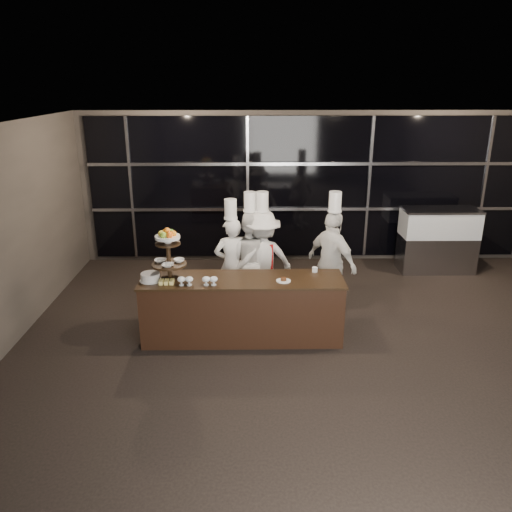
{
  "coord_description": "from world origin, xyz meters",
  "views": [
    {
      "loc": [
        -1.18,
        -4.83,
        3.52
      ],
      "look_at": [
        -1.08,
        1.92,
        1.15
      ],
      "focal_mm": 35.0,
      "sensor_mm": 36.0,
      "label": 1
    }
  ],
  "objects_px": {
    "layer_cake": "(150,277)",
    "chef_c": "(262,260)",
    "display_stand": "(168,251)",
    "chef_d": "(332,262)",
    "display_case": "(438,237)",
    "buffet_counter": "(242,308)",
    "chef_b": "(250,259)",
    "chef_a": "(231,263)"
  },
  "relations": [
    {
      "from": "buffet_counter",
      "to": "chef_d",
      "type": "height_order",
      "value": "chef_d"
    },
    {
      "from": "display_case",
      "to": "chef_c",
      "type": "relative_size",
      "value": 0.74
    },
    {
      "from": "buffet_counter",
      "to": "chef_b",
      "type": "distance_m",
      "value": 1.15
    },
    {
      "from": "display_stand",
      "to": "chef_d",
      "type": "height_order",
      "value": "chef_d"
    },
    {
      "from": "display_stand",
      "to": "chef_a",
      "type": "distance_m",
      "value": 1.39
    },
    {
      "from": "display_case",
      "to": "chef_a",
      "type": "relative_size",
      "value": 0.78
    },
    {
      "from": "buffet_counter",
      "to": "chef_a",
      "type": "distance_m",
      "value": 1.05
    },
    {
      "from": "buffet_counter",
      "to": "layer_cake",
      "type": "bearing_deg",
      "value": -177.73
    },
    {
      "from": "display_stand",
      "to": "chef_d",
      "type": "bearing_deg",
      "value": 19.86
    },
    {
      "from": "display_stand",
      "to": "layer_cake",
      "type": "height_order",
      "value": "display_stand"
    },
    {
      "from": "layer_cake",
      "to": "display_case",
      "type": "bearing_deg",
      "value": 28.64
    },
    {
      "from": "display_stand",
      "to": "layer_cake",
      "type": "xyz_separation_m",
      "value": [
        -0.26,
        -0.05,
        -0.37
      ]
    },
    {
      "from": "layer_cake",
      "to": "chef_c",
      "type": "height_order",
      "value": "chef_c"
    },
    {
      "from": "layer_cake",
      "to": "display_case",
      "type": "distance_m",
      "value": 5.71
    },
    {
      "from": "display_stand",
      "to": "display_case",
      "type": "relative_size",
      "value": 0.52
    },
    {
      "from": "chef_a",
      "to": "chef_c",
      "type": "bearing_deg",
      "value": 7.1
    },
    {
      "from": "chef_a",
      "to": "chef_b",
      "type": "bearing_deg",
      "value": 19.24
    },
    {
      "from": "chef_a",
      "to": "chef_b",
      "type": "height_order",
      "value": "chef_b"
    },
    {
      "from": "chef_d",
      "to": "chef_b",
      "type": "bearing_deg",
      "value": 170.18
    },
    {
      "from": "display_stand",
      "to": "chef_b",
      "type": "distance_m",
      "value": 1.64
    },
    {
      "from": "display_stand",
      "to": "layer_cake",
      "type": "distance_m",
      "value": 0.45
    },
    {
      "from": "chef_b",
      "to": "chef_a",
      "type": "bearing_deg",
      "value": -160.76
    },
    {
      "from": "chef_d",
      "to": "buffet_counter",
      "type": "bearing_deg",
      "value": -148.22
    },
    {
      "from": "layer_cake",
      "to": "chef_c",
      "type": "relative_size",
      "value": 0.16
    },
    {
      "from": "chef_b",
      "to": "chef_d",
      "type": "distance_m",
      "value": 1.3
    },
    {
      "from": "buffet_counter",
      "to": "chef_d",
      "type": "relative_size",
      "value": 1.45
    },
    {
      "from": "buffet_counter",
      "to": "chef_a",
      "type": "height_order",
      "value": "chef_a"
    },
    {
      "from": "display_stand",
      "to": "chef_c",
      "type": "relative_size",
      "value": 0.39
    },
    {
      "from": "layer_cake",
      "to": "chef_d",
      "type": "height_order",
      "value": "chef_d"
    },
    {
      "from": "display_case",
      "to": "buffet_counter",
      "type": "bearing_deg",
      "value": -144.37
    },
    {
      "from": "display_stand",
      "to": "chef_a",
      "type": "height_order",
      "value": "chef_a"
    },
    {
      "from": "display_stand",
      "to": "chef_b",
      "type": "relative_size",
      "value": 0.39
    },
    {
      "from": "display_case",
      "to": "chef_d",
      "type": "bearing_deg",
      "value": -142.23
    },
    {
      "from": "layer_cake",
      "to": "chef_c",
      "type": "xyz_separation_m",
      "value": [
        1.57,
        1.09,
        -0.15
      ]
    },
    {
      "from": "chef_a",
      "to": "chef_b",
      "type": "relative_size",
      "value": 0.95
    },
    {
      "from": "display_stand",
      "to": "display_case",
      "type": "distance_m",
      "value": 5.49
    },
    {
      "from": "layer_cake",
      "to": "display_case",
      "type": "relative_size",
      "value": 0.21
    },
    {
      "from": "display_case",
      "to": "chef_c",
      "type": "bearing_deg",
      "value": -154.5
    },
    {
      "from": "layer_cake",
      "to": "chef_a",
      "type": "relative_size",
      "value": 0.16
    },
    {
      "from": "chef_a",
      "to": "display_stand",
      "type": "bearing_deg",
      "value": -129.85
    },
    {
      "from": "chef_b",
      "to": "chef_c",
      "type": "relative_size",
      "value": 0.99
    },
    {
      "from": "display_stand",
      "to": "chef_c",
      "type": "xyz_separation_m",
      "value": [
        1.31,
        1.04,
        -0.51
      ]
    }
  ]
}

